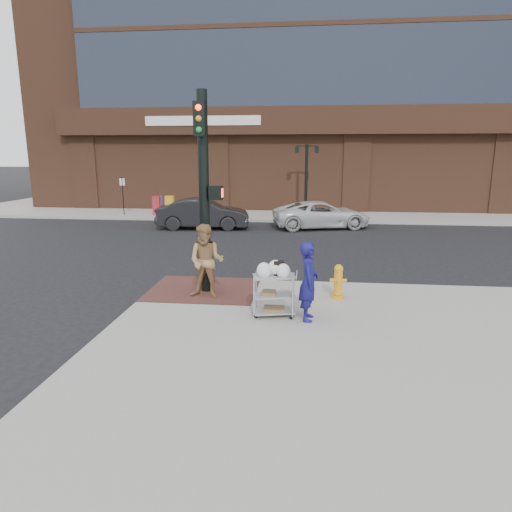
# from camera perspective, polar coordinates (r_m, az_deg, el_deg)

# --- Properties ---
(ground) EXTENTS (220.00, 220.00, 0.00)m
(ground) POSITION_cam_1_polar(r_m,az_deg,el_deg) (11.23, -4.56, -6.35)
(ground) COLOR black
(ground) RESTS_ON ground
(sidewalk_far) EXTENTS (65.00, 36.00, 0.15)m
(sidewalk_far) POSITION_cam_1_polar(r_m,az_deg,el_deg) (43.84, 20.26, 7.27)
(sidewalk_far) COLOR gray
(sidewalk_far) RESTS_ON ground
(brick_curb_ramp) EXTENTS (2.80, 2.40, 0.01)m
(brick_curb_ramp) POSITION_cam_1_polar(r_m,az_deg,el_deg) (12.14, -6.57, -4.14)
(brick_curb_ramp) COLOR #4C2A24
(brick_curb_ramp) RESTS_ON sidewalk_near
(bank_building) EXTENTS (42.00, 26.00, 28.00)m
(bank_building) POSITION_cam_1_polar(r_m,az_deg,el_deg) (42.83, 11.29, 26.69)
(bank_building) COLOR brown
(bank_building) RESTS_ON sidewalk_far
(lamp_post) EXTENTS (1.32, 0.22, 4.00)m
(lamp_post) POSITION_cam_1_polar(r_m,az_deg,el_deg) (26.44, 6.31, 10.40)
(lamp_post) COLOR black
(lamp_post) RESTS_ON sidewalk_far
(parking_sign) EXTENTS (0.05, 0.05, 2.20)m
(parking_sign) POSITION_cam_1_polar(r_m,az_deg,el_deg) (27.63, -16.29, 7.23)
(parking_sign) COLOR black
(parking_sign) RESTS_ON sidewalk_far
(traffic_signal_pole) EXTENTS (0.61, 0.51, 5.00)m
(traffic_signal_pole) POSITION_cam_1_polar(r_m,az_deg,el_deg) (11.50, -6.44, 8.50)
(traffic_signal_pole) COLOR black
(traffic_signal_pole) RESTS_ON sidewalk_near
(woman_blue) EXTENTS (0.43, 0.64, 1.71)m
(woman_blue) POSITION_cam_1_polar(r_m,az_deg,el_deg) (9.76, 6.59, -3.17)
(woman_blue) COLOR #131158
(woman_blue) RESTS_ON sidewalk_near
(pedestrian_tan) EXTENTS (0.95, 0.77, 1.84)m
(pedestrian_tan) POSITION_cam_1_polar(r_m,az_deg,el_deg) (11.27, -6.21, -0.66)
(pedestrian_tan) COLOR #977247
(pedestrian_tan) RESTS_ON sidewalk_near
(sedan_dark) EXTENTS (4.63, 1.99, 1.48)m
(sedan_dark) POSITION_cam_1_polar(r_m,az_deg,el_deg) (22.72, -6.65, 5.27)
(sedan_dark) COLOR black
(sedan_dark) RESTS_ON ground
(minivan_white) EXTENTS (5.21, 3.34, 1.34)m
(minivan_white) POSITION_cam_1_polar(r_m,az_deg,el_deg) (23.03, 8.20, 5.14)
(minivan_white) COLOR silver
(minivan_white) RESTS_ON ground
(utility_cart) EXTENTS (0.98, 0.69, 1.24)m
(utility_cart) POSITION_cam_1_polar(r_m,az_deg,el_deg) (10.01, 2.28, -4.44)
(utility_cart) COLOR gray
(utility_cart) RESTS_ON sidewalk_near
(fire_hydrant) EXTENTS (0.40, 0.28, 0.86)m
(fire_hydrant) POSITION_cam_1_polar(r_m,az_deg,el_deg) (11.42, 10.23, -3.10)
(fire_hydrant) COLOR orange
(fire_hydrant) RESTS_ON sidewalk_near
(newsbox_red) EXTENTS (0.53, 0.50, 1.09)m
(newsbox_red) POSITION_cam_1_polar(r_m,az_deg,el_deg) (27.15, -12.20, 6.18)
(newsbox_red) COLOR red
(newsbox_red) RESTS_ON sidewalk_far
(newsbox_yellow) EXTENTS (0.49, 0.45, 1.13)m
(newsbox_yellow) POSITION_cam_1_polar(r_m,az_deg,el_deg) (26.76, -10.71, 6.19)
(newsbox_yellow) COLOR orange
(newsbox_yellow) RESTS_ON sidewalk_far
(newsbox_blue) EXTENTS (0.56, 0.53, 1.09)m
(newsbox_blue) POSITION_cam_1_polar(r_m,az_deg,el_deg) (27.20, -12.08, 6.19)
(newsbox_blue) COLOR #1A2FAA
(newsbox_blue) RESTS_ON sidewalk_far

